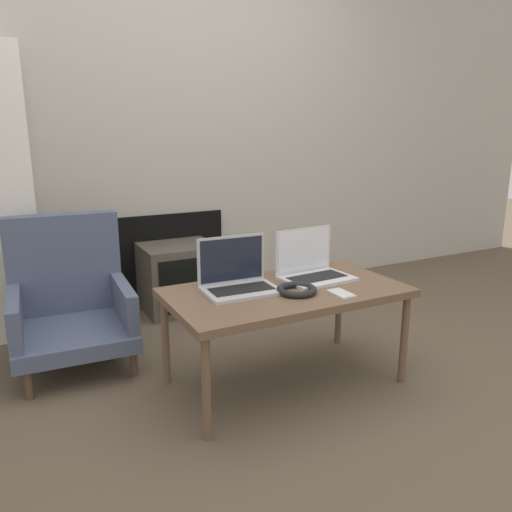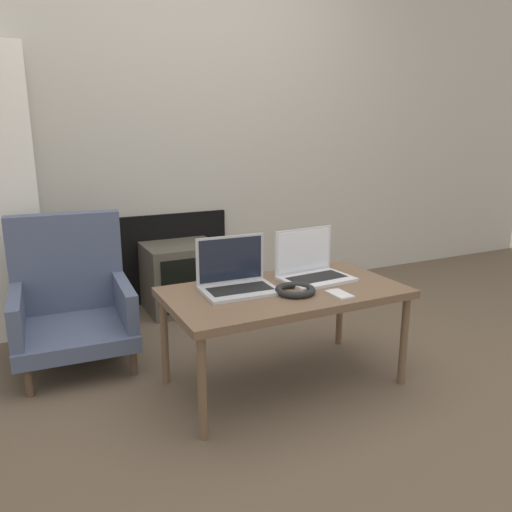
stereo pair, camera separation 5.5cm
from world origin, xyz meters
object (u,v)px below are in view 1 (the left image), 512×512
laptop_left (238,279)px  tv (179,277)px  armchair (69,298)px  phone (341,293)px  headphones (297,290)px  laptop_right (312,268)px

laptop_left → tv: (0.09, 1.12, -0.30)m
laptop_left → armchair: (-0.66, 0.67, -0.19)m
phone → tv: phone is taller
headphones → phone: bearing=-33.3°
headphones → laptop_right: bearing=40.9°
tv → armchair: 0.88m
laptop_right → phone: laptop_right is taller
laptop_right → headphones: 0.26m
laptop_left → laptop_right: (0.41, -0.00, 0.00)m
laptop_right → headphones: size_ratio=1.91×
phone → laptop_left: bearing=144.3°
phone → headphones: bearing=146.7°
armchair → phone: bearing=-39.3°
headphones → tv: headphones is taller
laptop_left → tv: size_ratio=0.72×
laptop_right → armchair: size_ratio=0.46×
laptop_left → phone: laptop_left is taller
laptop_right → tv: size_ratio=0.73×
laptop_left → laptop_right: bearing=2.5°
laptop_left → armchair: armchair is taller
laptop_right → headphones: bearing=-143.1°
laptop_left → phone: 0.47m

